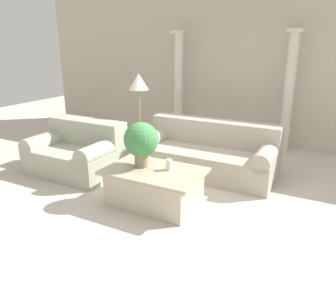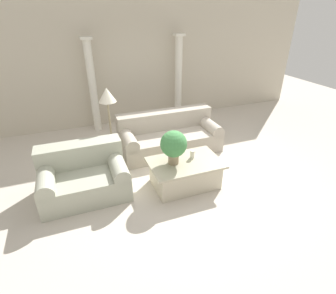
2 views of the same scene
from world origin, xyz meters
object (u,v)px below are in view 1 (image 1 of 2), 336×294
at_px(sofa_long, 208,153).
at_px(coffee_table, 154,187).
at_px(potted_plant, 141,141).
at_px(floor_lamp, 139,87).
at_px(loveseat, 78,151).

xyz_separation_m(sofa_long, coffee_table, (-0.22, -1.39, -0.09)).
xyz_separation_m(sofa_long, potted_plant, (-0.43, -1.35, 0.50)).
bearing_deg(sofa_long, floor_lamp, -176.58).
bearing_deg(coffee_table, sofa_long, 81.11).
distance_m(sofa_long, loveseat, 2.14).
xyz_separation_m(loveseat, potted_plant, (1.49, -0.39, 0.49)).
bearing_deg(coffee_table, floor_lamp, 128.56).
relative_size(sofa_long, loveseat, 1.53).
bearing_deg(coffee_table, loveseat, 165.89).
bearing_deg(sofa_long, potted_plant, -107.55).
relative_size(coffee_table, floor_lamp, 0.81).
relative_size(sofa_long, floor_lamp, 1.40).
bearing_deg(coffee_table, potted_plant, 170.06).
relative_size(loveseat, floor_lamp, 0.91).
bearing_deg(loveseat, sofa_long, 26.65).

